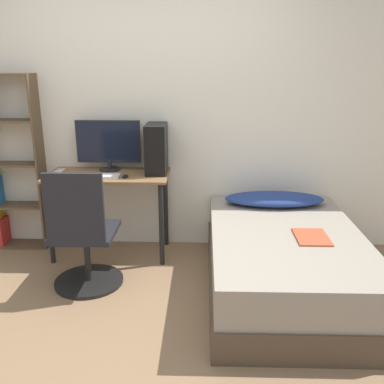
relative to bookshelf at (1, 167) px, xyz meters
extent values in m
plane|color=#846647|center=(1.41, -1.43, -0.79)|extent=(14.00, 14.00, 0.00)
cube|color=silver|center=(1.41, 0.14, 0.46)|extent=(8.00, 0.05, 2.50)
cube|color=brown|center=(1.05, -0.15, -0.03)|extent=(1.09, 0.53, 0.02)
cylinder|color=black|center=(0.55, -0.37, -0.42)|extent=(0.04, 0.04, 0.76)
cylinder|color=black|center=(1.54, -0.37, -0.42)|extent=(0.04, 0.04, 0.76)
cylinder|color=black|center=(0.55, 0.06, -0.42)|extent=(0.04, 0.04, 0.76)
cylinder|color=black|center=(1.54, 0.06, -0.42)|extent=(0.04, 0.04, 0.76)
cube|color=brown|center=(0.38, 0.00, 0.03)|extent=(0.02, 0.22, 1.65)
cube|color=brown|center=(0.10, 0.00, -0.78)|extent=(0.54, 0.22, 0.02)
cube|color=brown|center=(0.10, 0.00, -0.38)|extent=(0.54, 0.22, 0.02)
cube|color=brown|center=(0.10, 0.00, 0.03)|extent=(0.54, 0.22, 0.02)
cube|color=brown|center=(0.10, 0.00, 0.44)|extent=(0.54, 0.22, 0.02)
cube|color=brown|center=(0.10, 0.00, 0.85)|extent=(0.54, 0.22, 0.02)
cube|color=gold|center=(-0.09, 0.00, -0.60)|extent=(0.04, 0.19, 0.35)
cube|color=red|center=(-0.05, 0.00, -0.64)|extent=(0.03, 0.19, 0.26)
cylinder|color=black|center=(0.97, -0.73, -0.78)|extent=(0.56, 0.56, 0.03)
cylinder|color=black|center=(0.97, -0.73, -0.56)|extent=(0.05, 0.05, 0.40)
cube|color=black|center=(0.97, -0.73, -0.34)|extent=(0.49, 0.49, 0.04)
cube|color=black|center=(0.97, -0.95, -0.06)|extent=(0.44, 0.04, 0.52)
cube|color=#4C3D2D|center=(2.55, -0.80, -0.68)|extent=(1.18, 1.82, 0.22)
cube|color=gray|center=(2.55, -0.80, -0.43)|extent=(1.14, 1.78, 0.27)
ellipsoid|color=navy|center=(2.55, -0.15, -0.24)|extent=(0.90, 0.36, 0.11)
cube|color=#B24C2D|center=(2.72, -0.90, -0.29)|extent=(0.24, 0.32, 0.01)
cylinder|color=black|center=(1.03, 0.00, -0.01)|extent=(0.20, 0.20, 0.01)
cylinder|color=black|center=(1.03, 0.00, 0.03)|extent=(0.04, 0.04, 0.07)
cube|color=black|center=(1.03, 0.00, 0.25)|extent=(0.59, 0.01, 0.39)
cube|color=black|center=(1.03, -0.01, 0.25)|extent=(0.57, 0.01, 0.37)
cube|color=silver|center=(1.00, -0.26, -0.01)|extent=(0.35, 0.14, 0.02)
cube|color=black|center=(1.48, -0.08, 0.20)|extent=(0.18, 0.33, 0.44)
ellipsoid|color=black|center=(1.22, -0.26, -0.01)|extent=(0.06, 0.09, 0.02)
cube|color=#B7B7BC|center=(0.58, -0.07, -0.01)|extent=(0.07, 0.14, 0.01)
camera|label=1|loc=(1.92, -3.85, 0.97)|focal=40.00mm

